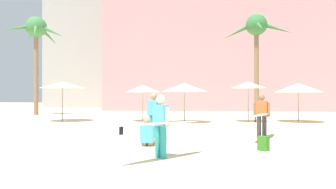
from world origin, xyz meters
The scene contains 15 objects.
ground centered at (0.00, 0.00, 0.00)m, with size 120.00×120.00×0.00m, color beige.
hotel_pink centered at (2.48, 31.62, 8.23)m, with size 23.68×10.56×16.46m, color pink.
palm_tree_far_left centered at (4.92, 19.77, 6.44)m, with size 5.32×5.27×7.83m.
palm_tree_left centered at (-12.50, 19.05, 6.51)m, with size 4.29×4.46×7.90m.
cafe_umbrella_0 centered at (6.42, 13.93, 2.03)m, with size 2.80×2.80×2.30m.
cafe_umbrella_1 centered at (-7.69, 13.05, 2.21)m, with size 2.73×2.73×2.41m.
cafe_umbrella_2 centered at (3.49, 13.72, 2.20)m, with size 2.06×2.06×2.40m.
cafe_umbrella_3 centered at (-2.81, 13.54, 1.98)m, with size 2.14×2.14×2.20m.
cafe_umbrella_5 centered at (-0.25, 12.93, 2.03)m, with size 2.66×2.66×2.28m.
beach_towel centered at (3.54, 2.84, 0.01)m, with size 1.90×0.87×0.01m, color white.
backpack centered at (2.55, 3.39, 0.20)m, with size 0.35×0.35×0.42m.
person_near_left centered at (2.98, 6.11, 0.90)m, with size 1.45×2.93×1.64m.
person_near_right centered at (-0.93, 4.05, 0.31)m, with size 0.40×1.00×0.92m.
person_mid_right centered at (-0.25, 1.90, 0.89)m, with size 2.09×2.37×1.61m.
person_mid_left centered at (-0.94, 5.42, 0.92)m, with size 0.59×0.37×1.67m.
Camera 1 is at (0.82, -6.40, 1.61)m, focal length 35.63 mm.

